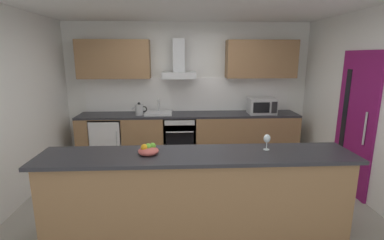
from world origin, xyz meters
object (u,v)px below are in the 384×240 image
object	(u,v)px
oven	(180,137)
wine_glass	(267,139)
refrigerator	(109,139)
kettle	(139,109)
microwave	(262,106)
fruit_bowl	(148,150)
sink	(158,113)
range_hood	(179,66)

from	to	relation	value
oven	wine_glass	bearing A→B (deg)	-66.98
refrigerator	kettle	world-z (taller)	kettle
microwave	fruit_bowl	bearing A→B (deg)	-129.55
fruit_bowl	sink	bearing A→B (deg)	91.10
microwave	kettle	distance (m)	2.30
range_hood	fruit_bowl	size ratio (longest dim) A/B	3.27
refrigerator	microwave	world-z (taller)	microwave
oven	kettle	distance (m)	0.92
range_hood	wine_glass	world-z (taller)	range_hood
microwave	kettle	size ratio (longest dim) A/B	1.73
microwave	kettle	bearing A→B (deg)	-179.85
refrigerator	range_hood	distance (m)	1.92
oven	sink	world-z (taller)	sink
range_hood	fruit_bowl	bearing A→B (deg)	-98.04
oven	sink	bearing A→B (deg)	178.40
refrigerator	wine_glass	xyz separation A→B (m)	(2.30, -2.25, 0.65)
refrigerator	range_hood	xyz separation A→B (m)	(1.35, 0.13, 1.36)
refrigerator	kettle	size ratio (longest dim) A/B	2.94
microwave	kettle	xyz separation A→B (m)	(-2.30, -0.01, -0.04)
refrigerator	sink	bearing A→B (deg)	0.82
kettle	range_hood	bearing A→B (deg)	12.41
oven	refrigerator	xyz separation A→B (m)	(-1.35, -0.00, -0.03)
sink	range_hood	bearing A→B (deg)	16.79
sink	fruit_bowl	size ratio (longest dim) A/B	2.27
oven	microwave	bearing A→B (deg)	-1.03
sink	kettle	distance (m)	0.36
range_hood	wine_glass	xyz separation A→B (m)	(0.96, -2.38, -0.71)
sink	kettle	world-z (taller)	sink
sink	range_hood	distance (m)	0.95
range_hood	wine_glass	size ratio (longest dim) A/B	4.05
oven	microwave	xyz separation A→B (m)	(1.56, -0.03, 0.59)
refrigerator	sink	size ratio (longest dim) A/B	1.70
oven	range_hood	distance (m)	1.33
sink	kettle	xyz separation A→B (m)	(-0.35, -0.04, 0.08)
refrigerator	microwave	distance (m)	2.97
refrigerator	wine_glass	bearing A→B (deg)	-44.29
microwave	sink	xyz separation A→B (m)	(-1.95, 0.04, -0.12)
microwave	wine_glass	distance (m)	2.30
sink	kettle	size ratio (longest dim) A/B	1.73
sink	wine_glass	bearing A→B (deg)	-59.18
microwave	range_hood	world-z (taller)	range_hood
refrigerator	kettle	distance (m)	0.84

